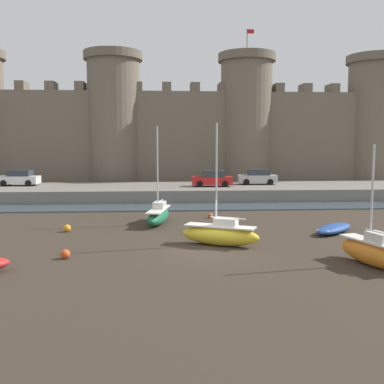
% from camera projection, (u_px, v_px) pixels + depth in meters
% --- Properties ---
extents(ground_plane, '(160.00, 160.00, 0.00)m').
position_uv_depth(ground_plane, '(208.00, 250.00, 23.59)').
color(ground_plane, '#382D23').
extents(water_channel, '(80.00, 4.50, 0.10)m').
position_uv_depth(water_channel, '(190.00, 207.00, 39.37)').
color(water_channel, '#3D4C56').
rests_on(water_channel, ground).
extents(quay_road, '(61.41, 10.00, 1.23)m').
position_uv_depth(quay_road, '(185.00, 192.00, 46.50)').
color(quay_road, slate).
rests_on(quay_road, ground).
extents(castle, '(56.54, 7.14, 19.67)m').
position_uv_depth(castle, '(181.00, 128.00, 56.07)').
color(castle, '#706354').
rests_on(castle, ground).
extents(rowboat_near_channel_right, '(3.64, 3.55, 0.58)m').
position_uv_depth(rowboat_near_channel_right, '(334.00, 228.00, 28.08)').
color(rowboat_near_channel_right, '#234793').
rests_on(rowboat_near_channel_right, ground).
extents(sailboat_foreground_right, '(2.03, 5.02, 6.78)m').
position_uv_depth(sailboat_foreground_right, '(159.00, 215.00, 31.32)').
color(sailboat_foreground_right, '#1E6B47').
rests_on(sailboat_foreground_right, ground).
extents(sailboat_midflat_right, '(4.47, 2.93, 6.69)m').
position_uv_depth(sailboat_midflat_right, '(220.00, 234.00, 24.63)').
color(sailboat_midflat_right, yellow).
rests_on(sailboat_midflat_right, ground).
extents(sailboat_near_channel_left, '(2.22, 4.21, 5.56)m').
position_uv_depth(sailboat_near_channel_left, '(373.00, 251.00, 20.51)').
color(sailboat_near_channel_left, orange).
rests_on(sailboat_near_channel_left, ground).
extents(mooring_buoy_off_centre, '(0.38, 0.38, 0.38)m').
position_uv_depth(mooring_buoy_off_centre, '(210.00, 216.00, 33.80)').
color(mooring_buoy_off_centre, '#E04C1E').
rests_on(mooring_buoy_off_centre, ground).
extents(mooring_buoy_mid_mud, '(0.47, 0.47, 0.47)m').
position_uv_depth(mooring_buoy_mid_mud, '(65.00, 254.00, 21.82)').
color(mooring_buoy_mid_mud, '#E04C1E').
rests_on(mooring_buoy_mid_mud, ground).
extents(mooring_buoy_near_shore, '(0.47, 0.47, 0.47)m').
position_uv_depth(mooring_buoy_near_shore, '(67.00, 228.00, 28.51)').
color(mooring_buoy_near_shore, orange).
rests_on(mooring_buoy_near_shore, ground).
extents(car_quay_west, '(4.20, 2.08, 1.62)m').
position_uv_depth(car_quay_west, '(258.00, 177.00, 48.12)').
color(car_quay_west, '#B2B5B7').
rests_on(car_quay_west, quay_road).
extents(car_quay_centre_east, '(4.20, 2.08, 1.62)m').
position_uv_depth(car_quay_centre_east, '(19.00, 178.00, 46.64)').
color(car_quay_centre_east, silver).
rests_on(car_quay_centre_east, quay_road).
extents(car_quay_centre_west, '(4.20, 2.08, 1.62)m').
position_uv_depth(car_quay_centre_west, '(212.00, 179.00, 45.86)').
color(car_quay_centre_west, red).
rests_on(car_quay_centre_west, quay_road).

